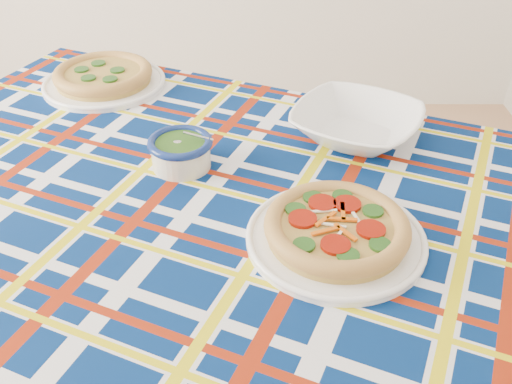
# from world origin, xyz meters

# --- Properties ---
(dining_table) EXTENTS (2.07, 1.72, 0.83)m
(dining_table) POSITION_xyz_m (0.51, -0.15, 0.75)
(dining_table) COLOR brown
(dining_table) RESTS_ON floor
(tablecloth) EXTENTS (2.11, 1.77, 0.12)m
(tablecloth) POSITION_xyz_m (0.51, -0.15, 0.78)
(tablecloth) COLOR #041F55
(tablecloth) RESTS_ON dining_table
(main_focaccia_plate) EXTENTS (0.45, 0.45, 0.07)m
(main_focaccia_plate) POSITION_xyz_m (0.69, -0.24, 0.87)
(main_focaccia_plate) COLOR #B28D3F
(main_focaccia_plate) RESTS_ON tablecloth
(pesto_bowl) EXTENTS (0.20, 0.20, 0.08)m
(pesto_bowl) POSITION_xyz_m (0.38, 0.02, 0.88)
(pesto_bowl) COLOR #1C3F11
(pesto_bowl) RESTS_ON tablecloth
(serving_bowl) EXTENTS (0.40, 0.40, 0.07)m
(serving_bowl) POSITION_xyz_m (0.78, 0.15, 0.87)
(serving_bowl) COLOR white
(serving_bowl) RESTS_ON tablecloth
(second_focaccia_plate) EXTENTS (0.48, 0.48, 0.06)m
(second_focaccia_plate) POSITION_xyz_m (0.12, 0.44, 0.87)
(second_focaccia_plate) COLOR #B28D3F
(second_focaccia_plate) RESTS_ON tablecloth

